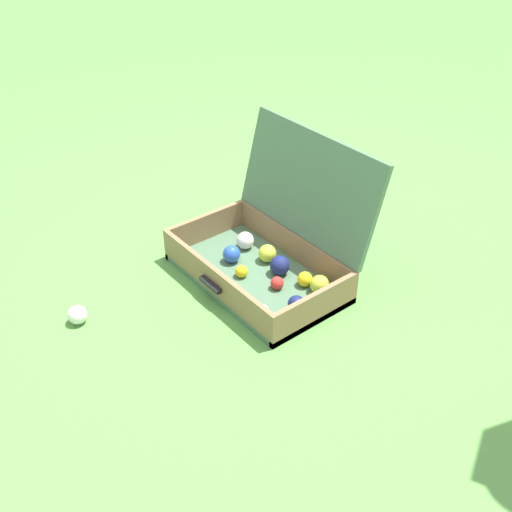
{
  "coord_description": "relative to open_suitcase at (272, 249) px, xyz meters",
  "views": [
    {
      "loc": [
        1.34,
        -1.13,
        1.36
      ],
      "look_at": [
        -0.06,
        -0.01,
        0.11
      ],
      "focal_mm": 42.64,
      "sensor_mm": 36.0,
      "label": 1
    }
  ],
  "objects": [
    {
      "name": "ground_plane",
      "position": [
        0.05,
        -0.06,
        -0.11
      ],
      "size": [
        16.0,
        16.0,
        0.0
      ],
      "primitive_type": "plane",
      "color": "#569342"
    },
    {
      "name": "stray_ball_on_grass",
      "position": [
        -0.19,
        -0.69,
        -0.08
      ],
      "size": [
        0.07,
        0.07,
        0.07
      ],
      "primitive_type": "sphere",
      "color": "white",
      "rests_on": "ground"
    },
    {
      "name": "open_suitcase",
      "position": [
        0.0,
        0.0,
        0.0
      ],
      "size": [
        0.65,
        0.51,
        0.5
      ],
      "color": "#4C7051",
      "rests_on": "ground"
    }
  ]
}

